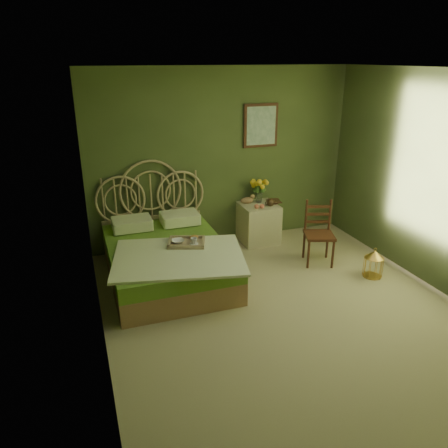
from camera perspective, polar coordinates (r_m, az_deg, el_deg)
name	(u,v)px	position (r m, az deg, el deg)	size (l,w,h in m)	color
floor	(287,311)	(5.11, 8.18, -11.21)	(4.50, 4.50, 0.00)	tan
ceiling	(301,69)	(4.34, 10.04, 19.29)	(4.50, 4.50, 0.00)	silver
wall_back	(222,158)	(6.55, -0.24, 8.62)	(4.00, 4.00, 0.00)	#536233
wall_left	(92,226)	(4.06, -16.83, -0.23)	(4.50, 4.50, 0.00)	#536233
wall_right	(446,185)	(5.75, 26.98, 4.55)	(4.50, 4.50, 0.00)	#536233
wall_art	(261,126)	(6.66, 4.83, 12.69)	(0.54, 0.04, 0.64)	#371C0F
bed	(167,256)	(5.71, -7.49, -4.17)	(1.72, 2.18, 1.35)	#AA7F55
nightstand	(258,219)	(6.76, 4.53, 0.69)	(0.55, 0.55, 1.03)	beige
chair	(317,229)	(6.16, 12.04, -0.60)	(0.49, 0.49, 0.88)	#371C0F
birdcage	(373,264)	(6.04, 18.93, -4.96)	(0.24, 0.24, 0.37)	#C08E3D
book_lower	(269,202)	(6.76, 5.92, 2.84)	(0.17, 0.23, 0.02)	#381E0F
book_upper	(269,201)	(6.75, 5.93, 3.00)	(0.16, 0.22, 0.02)	#472819
cereal_bowl	(178,241)	(5.51, -6.05, -2.25)	(0.16, 0.16, 0.04)	white
coffee_cup	(194,241)	(5.45, -3.95, -2.24)	(0.09, 0.09, 0.08)	white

